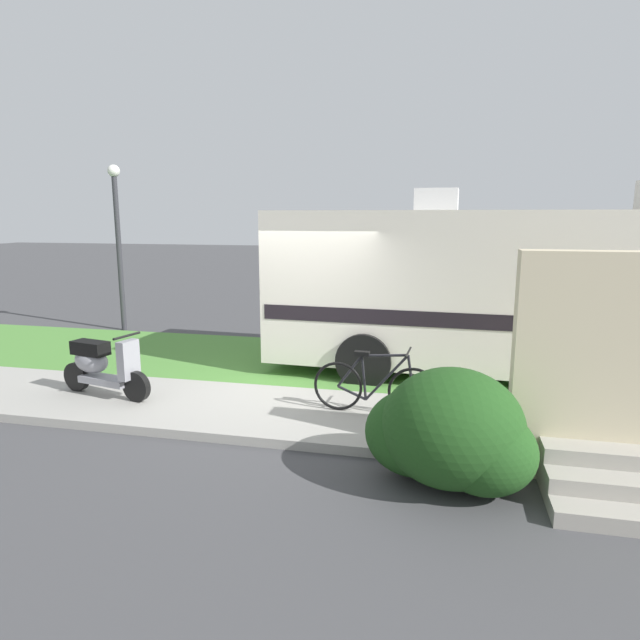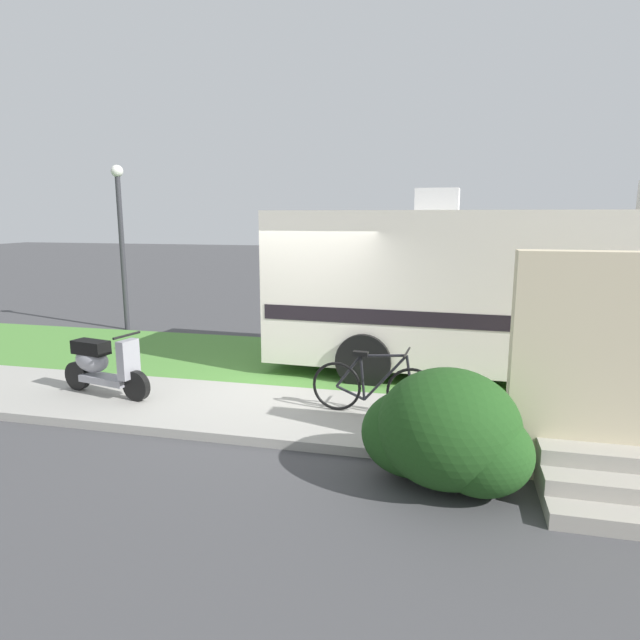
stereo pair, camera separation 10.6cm
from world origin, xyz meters
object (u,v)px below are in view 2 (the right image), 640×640
object	(u,v)px
bicycle	(374,387)
pickup_truck_near	(572,288)
scooter	(102,365)
bottle_spare	(605,418)
street_lamp_post	(121,231)
bottle_green	(563,419)
motorhome_rv	(513,287)

from	to	relation	value
bicycle	pickup_truck_near	distance (m)	8.37
scooter	bottle_spare	distance (m)	6.95
pickup_truck_near	street_lamp_post	size ratio (longest dim) A/B	1.38
bottle_green	street_lamp_post	bearing A→B (deg)	153.12
bottle_spare	street_lamp_post	xyz separation A→B (m)	(-9.59, 4.40, 2.17)
pickup_truck_near	bottle_spare	distance (m)	7.25
bottle_green	bottle_spare	size ratio (longest dim) A/B	1.09
bicycle	bottle_spare	xyz separation A→B (m)	(2.91, 0.27, -0.28)
bottle_spare	pickup_truck_near	bearing A→B (deg)	82.58
bottle_green	bottle_spare	bearing A→B (deg)	20.45
pickup_truck_near	bottle_spare	bearing A→B (deg)	-97.42
bicycle	scooter	bearing A→B (deg)	-178.29
bottle_spare	bicycle	bearing A→B (deg)	-174.68
bottle_green	pickup_truck_near	bearing A→B (deg)	78.81
bicycle	motorhome_rv	bearing A→B (deg)	52.40
bicycle	street_lamp_post	world-z (taller)	street_lamp_post
scooter	street_lamp_post	distance (m)	5.77
bicycle	street_lamp_post	distance (m)	8.37
bicycle	street_lamp_post	xyz separation A→B (m)	(-6.68, 4.67, 1.88)
motorhome_rv	street_lamp_post	size ratio (longest dim) A/B	2.03
street_lamp_post	motorhome_rv	bearing A→B (deg)	-13.91
scooter	bottle_spare	bearing A→B (deg)	3.23
motorhome_rv	bottle_spare	bearing A→B (deg)	-67.07
motorhome_rv	street_lamp_post	world-z (taller)	street_lamp_post
pickup_truck_near	scooter	bearing A→B (deg)	-136.19
scooter	pickup_truck_near	xyz separation A→B (m)	(7.86, 7.54, 0.42)
bottle_spare	motorhome_rv	bearing A→B (deg)	112.93
motorhome_rv	scooter	xyz separation A→B (m)	(-5.97, -2.66, -0.99)
pickup_truck_near	street_lamp_post	xyz separation A→B (m)	(-10.52, -2.75, 1.38)
pickup_truck_near	bottle_spare	size ratio (longest dim) A/B	23.04
scooter	bicycle	size ratio (longest dim) A/B	0.95
bicycle	pickup_truck_near	bearing A→B (deg)	62.62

